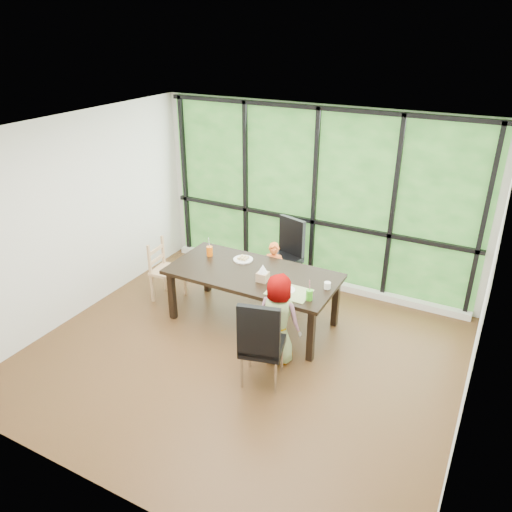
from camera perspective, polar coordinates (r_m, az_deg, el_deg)
name	(u,v)px	position (r m, az deg, el deg)	size (l,w,h in m)	color
ground	(242,355)	(6.24, -1.57, -11.26)	(5.00, 5.00, 0.00)	black
back_wall	(316,198)	(7.43, 6.85, 6.62)	(5.00, 5.00, 0.00)	silver
foliage_backdrop	(315,198)	(7.42, 6.79, 6.58)	(4.80, 0.02, 2.65)	#214A1B
window_mullions	(314,199)	(7.38, 6.67, 6.49)	(4.80, 0.06, 2.65)	black
window_sill	(309,279)	(7.86, 6.09, -2.58)	(4.80, 0.12, 0.10)	silver
dining_table	(253,297)	(6.67, -0.36, -4.74)	(2.22, 1.07, 0.75)	black
chair_window_leather	(283,255)	(7.45, 3.11, 0.10)	(0.46, 0.46, 1.08)	black
chair_interior_leather	(262,340)	(5.55, 0.74, -9.62)	(0.46, 0.46, 1.08)	black
chair_end_beech	(168,271)	(7.29, -10.09, -1.68)	(0.42, 0.40, 0.90)	tan
child_toddler	(274,272)	(7.13, 2.06, -1.89)	(0.33, 0.22, 0.91)	orange
child_older	(278,319)	(5.86, 2.58, -7.22)	(0.55, 0.36, 1.13)	slate
placemat	(289,292)	(6.03, 3.80, -4.14)	(0.51, 0.38, 0.01)	tan
plate_far	(243,259)	(6.81, -1.49, -0.40)	(0.27, 0.27, 0.02)	white
plate_near	(286,290)	(6.07, 3.40, -3.91)	(0.24, 0.24, 0.01)	white
orange_cup	(210,251)	(6.94, -5.35, 0.56)	(0.09, 0.09, 0.14)	orange
green_cup	(309,295)	(5.87, 6.13, -4.46)	(0.08, 0.08, 0.13)	green
white_mug	(327,285)	(6.15, 8.19, -3.36)	(0.08, 0.08, 0.08)	white
tissue_box	(263,277)	(6.25, 0.78, -2.39)	(0.14, 0.14, 0.12)	tan
crepe_rolls_far	(243,258)	(6.80, -1.49, -0.20)	(0.15, 0.12, 0.04)	tan
crepe_rolls_near	(286,288)	(6.06, 3.41, -3.70)	(0.10, 0.12, 0.04)	tan
straw_white	(209,244)	(6.90, -5.38, 1.38)	(0.01, 0.01, 0.20)	white
straw_pink	(310,287)	(5.82, 6.18, -3.57)	(0.01, 0.01, 0.20)	pink
tissue	(263,269)	(6.20, 0.79, -1.46)	(0.12, 0.12, 0.11)	white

